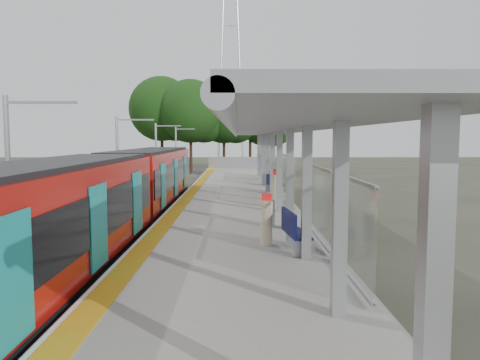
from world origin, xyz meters
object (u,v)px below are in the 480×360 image
(train, at_px, (117,194))
(bench_near, at_px, (293,230))
(bench_far, at_px, (273,177))
(info_pillar_far, at_px, (277,191))
(bench_mid, at_px, (272,183))
(info_pillar_near, at_px, (267,223))
(litter_bin, at_px, (269,213))

(train, height_order, bench_near, train)
(bench_near, height_order, bench_far, bench_near)
(bench_far, bearing_deg, train, -134.18)
(bench_far, bearing_deg, info_pillar_far, -109.81)
(bench_mid, xyz_separation_m, bench_far, (0.37, 4.10, 0.01))
(train, height_order, info_pillar_near, train)
(train, bearing_deg, bench_mid, 54.19)
(bench_near, relative_size, info_pillar_near, 1.12)
(info_pillar_far, relative_size, litter_bin, 1.90)
(bench_near, height_order, litter_bin, bench_near)
(train, height_order, bench_far, train)
(bench_near, relative_size, litter_bin, 1.86)
(train, distance_m, info_pillar_far, 7.26)
(info_pillar_far, height_order, litter_bin, info_pillar_far)
(train, bearing_deg, info_pillar_far, 26.66)
(bench_near, xyz_separation_m, info_pillar_far, (0.23, 8.28, 0.16))
(train, xyz_separation_m, info_pillar_far, (6.48, 3.26, -0.27))
(bench_far, xyz_separation_m, info_pillar_far, (-0.62, -10.19, 0.21))
(bench_far, bearing_deg, bench_near, -108.95)
(train, xyz_separation_m, litter_bin, (5.82, -1.24, -0.58))
(bench_far, distance_m, litter_bin, 14.74)
(bench_near, distance_m, info_pillar_far, 8.29)
(info_pillar_near, relative_size, litter_bin, 1.65)
(bench_near, distance_m, bench_far, 18.49)
(info_pillar_near, xyz_separation_m, info_pillar_far, (0.93, 7.51, 0.10))
(bench_near, height_order, info_pillar_near, info_pillar_near)
(bench_mid, height_order, info_pillar_near, info_pillar_near)
(train, distance_m, bench_mid, 11.53)
(train, xyz_separation_m, bench_mid, (6.74, 9.34, -0.49))
(bench_mid, height_order, bench_far, bench_far)
(bench_mid, height_order, info_pillar_far, info_pillar_far)
(train, bearing_deg, bench_near, -38.78)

